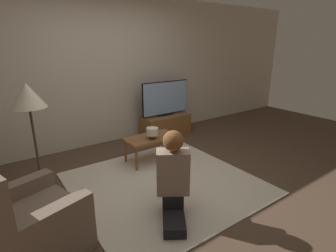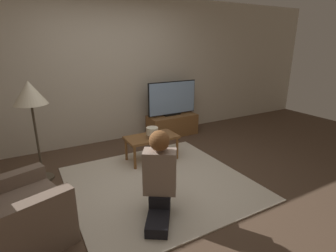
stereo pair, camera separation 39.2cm
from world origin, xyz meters
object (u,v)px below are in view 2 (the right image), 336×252
at_px(table_lamp, 152,132).
at_px(tv, 172,98).
at_px(person_kneeling, 160,174).
at_px(coffee_table, 152,139).
at_px(floor_lamp, 30,98).
at_px(armchair, 11,217).

bearing_deg(table_lamp, tv, 46.84).
bearing_deg(person_kneeling, coffee_table, -79.22).
height_order(floor_lamp, armchair, floor_lamp).
relative_size(coffee_table, floor_lamp, 0.59).
height_order(tv, person_kneeling, tv).
bearing_deg(tv, coffee_table, -134.77).
bearing_deg(person_kneeling, floor_lamp, -21.54).
relative_size(tv, armchair, 1.06).
xyz_separation_m(tv, floor_lamp, (-2.46, -0.72, 0.38)).
relative_size(floor_lamp, armchair, 1.39).
height_order(floor_lamp, table_lamp, floor_lamp).
bearing_deg(floor_lamp, table_lamp, -9.57).
bearing_deg(coffee_table, tv, 45.23).
xyz_separation_m(coffee_table, table_lamp, (-0.02, -0.08, 0.15)).
bearing_deg(tv, table_lamp, -133.16).
height_order(armchair, table_lamp, armchair).
distance_m(coffee_table, table_lamp, 0.17).
xyz_separation_m(tv, armchair, (-2.79, -1.94, -0.44)).
distance_m(coffee_table, floor_lamp, 1.76).
bearing_deg(table_lamp, floor_lamp, 170.43).
bearing_deg(table_lamp, coffee_table, 72.75).
distance_m(tv, armchair, 3.42).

